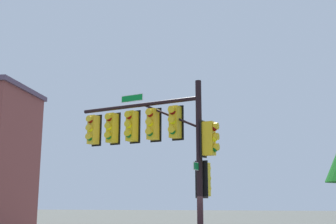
# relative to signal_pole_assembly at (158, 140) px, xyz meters

# --- Properties ---
(signal_pole_assembly) EXTENTS (5.25, 2.34, 6.35)m
(signal_pole_assembly) POSITION_rel_signal_pole_assembly_xyz_m (0.00, 0.00, 0.00)
(signal_pole_assembly) COLOR black
(signal_pole_assembly) RESTS_ON ground_plane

